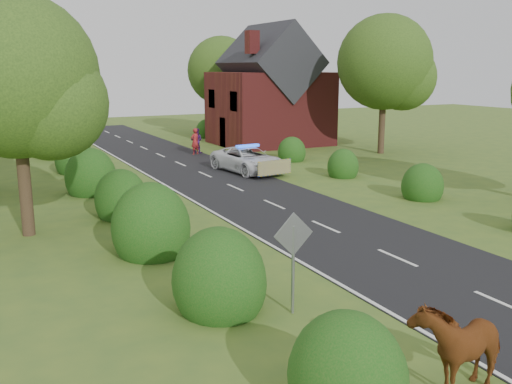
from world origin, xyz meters
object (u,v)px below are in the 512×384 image
road_sign (293,248)px  police_van (248,160)px  pedestrian_red (195,141)px  pedestrian_purple (196,141)px  cow (458,350)px

road_sign → police_van: 19.19m
police_van → pedestrian_red: size_ratio=3.01×
pedestrian_purple → cow: bearing=115.9°
road_sign → pedestrian_red: road_sign is taller
cow → police_van: 22.74m
cow → pedestrian_purple: (6.54, 30.13, 0.14)m
cow → pedestrian_red: pedestrian_red is taller
cow → pedestrian_purple: 30.83m
road_sign → pedestrian_red: bearing=74.0°
police_van → pedestrian_red: bearing=84.9°
police_van → road_sign: bearing=-120.0°
cow → pedestrian_red: bearing=162.0°
cow → pedestrian_red: 30.16m
cow → police_van: (6.43, 21.81, -0.01)m
road_sign → pedestrian_red: 26.37m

